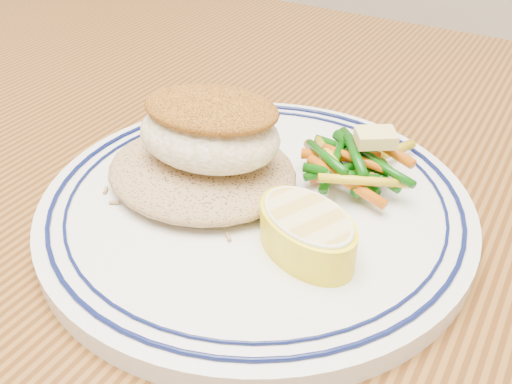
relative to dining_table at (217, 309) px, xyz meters
The scene contains 7 objects.
dining_table is the anchor object (origin of this frame).
plate 0.11m from the dining_table, 18.72° to the left, with size 0.29×0.29×0.02m.
rice_pilaf 0.13m from the dining_table, 147.54° to the left, with size 0.13×0.12×0.03m, color #9B784D.
fish_fillet 0.16m from the dining_table, 115.47° to the left, with size 0.11×0.08×0.05m.
vegetable_pile 0.16m from the dining_table, 41.04° to the left, with size 0.10×0.10×0.03m.
butter_pat 0.18m from the dining_table, 39.10° to the left, with size 0.03×0.02×0.01m, color #E0CB6D.
lemon_wedge 0.15m from the dining_table, 14.02° to the right, with size 0.08×0.08×0.03m.
Camera 1 is at (0.19, -0.25, 0.99)m, focal length 40.00 mm.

